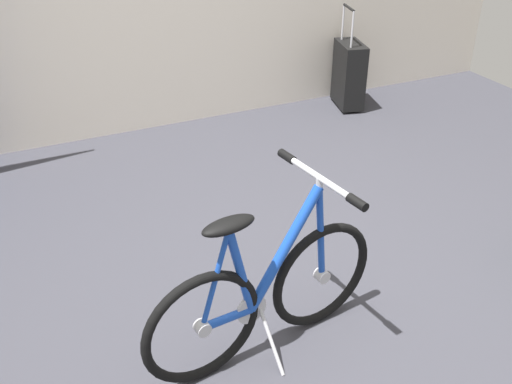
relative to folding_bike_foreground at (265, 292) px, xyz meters
name	(u,v)px	position (x,y,z in m)	size (l,w,h in m)	color
ground_plane	(297,316)	(0.22, 0.11, -0.30)	(6.41, 6.41, 0.00)	#38383F
folding_bike_foreground	(265,292)	(0.00, 0.00, 0.00)	(1.11, 0.53, 0.79)	black
rolling_suitcase	(349,74)	(1.82, 2.20, -0.02)	(0.26, 0.39, 0.83)	black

